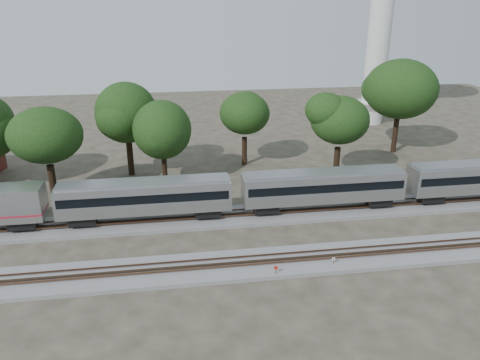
# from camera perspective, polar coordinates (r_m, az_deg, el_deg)

# --- Properties ---
(ground) EXTENTS (160.00, 160.00, 0.00)m
(ground) POSITION_cam_1_polar(r_m,az_deg,el_deg) (46.24, -4.70, -8.25)
(ground) COLOR #383328
(ground) RESTS_ON ground
(track_far) EXTENTS (160.00, 5.00, 0.73)m
(track_far) POSITION_cam_1_polar(r_m,az_deg,el_deg) (51.44, -5.19, -4.74)
(track_far) COLOR slate
(track_far) RESTS_ON ground
(track_near) EXTENTS (160.00, 5.00, 0.73)m
(track_near) POSITION_cam_1_polar(r_m,az_deg,el_deg) (42.71, -4.31, -10.66)
(track_near) COLOR slate
(track_near) RESTS_ON ground
(train) EXTENTS (113.23, 3.24, 4.77)m
(train) POSITION_cam_1_polar(r_m,az_deg,el_deg) (56.50, 19.66, -0.07)
(train) COLOR #B1B4B9
(train) RESTS_ON ground
(switch_stand_red) EXTENTS (0.34, 0.17, 1.13)m
(switch_stand_red) POSITION_cam_1_polar(r_m,az_deg,el_deg) (41.49, 4.39, -10.89)
(switch_stand_red) COLOR #512D19
(switch_stand_red) RESTS_ON ground
(switch_stand_white) EXTENTS (0.33, 0.06, 1.03)m
(switch_stand_white) POSITION_cam_1_polar(r_m,az_deg,el_deg) (43.59, 11.32, -9.64)
(switch_stand_white) COLOR #512D19
(switch_stand_white) RESTS_ON ground
(switch_lever) EXTENTS (0.52, 0.34, 0.30)m
(switch_lever) POSITION_cam_1_polar(r_m,az_deg,el_deg) (41.61, 2.62, -11.67)
(switch_lever) COLOR #512D19
(switch_lever) RESTS_ON ground
(tree_2) EXTENTS (8.08, 8.08, 11.39)m
(tree_2) POSITION_cam_1_polar(r_m,az_deg,el_deg) (58.48, -22.65, 5.04)
(tree_2) COLOR black
(tree_2) RESTS_ON ground
(tree_3) EXTENTS (8.78, 8.78, 12.38)m
(tree_3) POSITION_cam_1_polar(r_m,az_deg,el_deg) (63.52, -13.70, 7.96)
(tree_3) COLOR black
(tree_3) RESTS_ON ground
(tree_4) EXTENTS (7.46, 7.46, 10.52)m
(tree_4) POSITION_cam_1_polar(r_m,az_deg,el_deg) (59.44, -9.48, 6.06)
(tree_4) COLOR black
(tree_4) RESTS_ON ground
(tree_5) EXTENTS (7.72, 7.72, 10.88)m
(tree_5) POSITION_cam_1_polar(r_m,az_deg,el_deg) (65.99, 0.56, 8.14)
(tree_5) COLOR black
(tree_5) RESTS_ON ground
(tree_6) EXTENTS (8.15, 8.15, 11.49)m
(tree_6) POSITION_cam_1_polar(r_m,az_deg,el_deg) (61.86, 12.08, 7.15)
(tree_6) COLOR black
(tree_6) RESTS_ON ground
(tree_7) EXTENTS (10.03, 10.03, 14.14)m
(tree_7) POSITION_cam_1_polar(r_m,az_deg,el_deg) (75.17, 19.01, 10.43)
(tree_7) COLOR black
(tree_7) RESTS_ON ground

